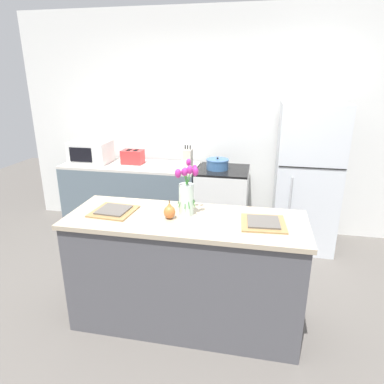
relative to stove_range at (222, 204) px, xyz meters
The scene contains 14 objects.
ground_plane 1.66m from the stove_range, 93.58° to the right, with size 10.00×10.00×0.00m, color #59544F.
back_wall 1.00m from the stove_range, 104.01° to the left, with size 5.20×0.08×2.70m.
kitchen_island 1.60m from the stove_range, 93.58° to the right, with size 1.80×0.66×0.92m.
back_counter 1.16m from the stove_range, behind, with size 1.68×0.60×0.88m.
stove_range is the anchor object (origin of this frame).
refrigerator 1.03m from the stove_range, ahead, with size 0.68×0.67×1.66m.
flower_vase 1.67m from the stove_range, 93.97° to the right, with size 0.19×0.18×0.42m.
pear_figurine 1.73m from the stove_range, 97.40° to the right, with size 0.09×0.09×0.14m.
plate_setting_left 1.80m from the stove_range, 112.82° to the right, with size 0.33×0.33×0.02m.
plate_setting_right 1.74m from the stove_range, 73.53° to the right, with size 0.33×0.33×0.02m.
toaster 1.26m from the stove_range, behind, with size 0.28×0.18×0.17m.
cooking_pot 0.51m from the stove_range, 169.66° to the right, with size 0.27×0.27×0.14m.
microwave 1.77m from the stove_range, behind, with size 0.48×0.37×0.27m.
knife_block 0.70m from the stove_range, behind, with size 0.10×0.14×0.27m.
Camera 1 is at (0.52, -2.30, 1.94)m, focal length 32.00 mm.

